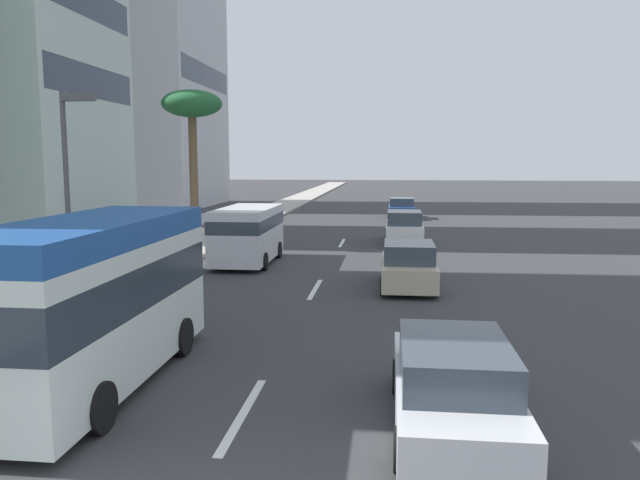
# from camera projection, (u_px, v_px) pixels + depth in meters

# --- Properties ---
(ground_plane) EXTENTS (198.00, 198.00, 0.00)m
(ground_plane) POSITION_uv_depth(u_px,v_px,m) (348.00, 232.00, 37.14)
(ground_plane) COLOR #38383A
(sidewalk_right) EXTENTS (162.00, 3.28, 0.15)m
(sidewalk_right) POSITION_uv_depth(u_px,v_px,m) (228.00, 229.00, 37.96)
(sidewalk_right) COLOR #B2ADA3
(sidewalk_right) RESTS_ON ground_plane
(lane_stripe_near) EXTENTS (3.20, 0.16, 0.01)m
(lane_stripe_near) POSITION_uv_depth(u_px,v_px,m) (243.00, 414.00, 10.53)
(lane_stripe_near) COLOR silver
(lane_stripe_near) RESTS_ON ground_plane
(lane_stripe_mid) EXTENTS (3.20, 0.16, 0.01)m
(lane_stripe_mid) POSITION_uv_depth(u_px,v_px,m) (315.00, 289.00, 20.70)
(lane_stripe_mid) COLOR silver
(lane_stripe_mid) RESTS_ON ground_plane
(lane_stripe_far) EXTENTS (3.20, 0.16, 0.01)m
(lane_stripe_far) POSITION_uv_depth(u_px,v_px,m) (342.00, 243.00, 32.24)
(lane_stripe_far) COLOR silver
(lane_stripe_far) RESTS_ON ground_plane
(car_lead) EXTENTS (4.12, 1.87, 1.58)m
(car_lead) POSITION_uv_depth(u_px,v_px,m) (409.00, 266.00, 20.83)
(car_lead) COLOR beige
(car_lead) RESTS_ON ground_plane
(minibus_second) EXTENTS (6.87, 2.40, 3.23)m
(minibus_second) POSITION_uv_depth(u_px,v_px,m) (91.00, 296.00, 11.66)
(minibus_second) COLOR silver
(minibus_second) RESTS_ON ground_plane
(van_third) EXTENTS (5.29, 2.23, 2.36)m
(van_third) POSITION_uv_depth(u_px,v_px,m) (248.00, 231.00, 25.75)
(van_third) COLOR silver
(van_third) RESTS_ON ground_plane
(car_fourth) EXTENTS (4.13, 1.96, 1.54)m
(car_fourth) POSITION_uv_depth(u_px,v_px,m) (401.00, 209.00, 45.98)
(car_fourth) COLOR #1E478C
(car_fourth) RESTS_ON ground_plane
(car_fifth) EXTENTS (4.73, 1.89, 1.54)m
(car_fifth) POSITION_uv_depth(u_px,v_px,m) (453.00, 387.00, 9.78)
(car_fifth) COLOR silver
(car_fifth) RESTS_ON ground_plane
(car_sixth) EXTENTS (4.45, 1.96, 1.69)m
(car_sixth) POSITION_uv_depth(u_px,v_px,m) (404.00, 228.00, 32.30)
(car_sixth) COLOR white
(car_sixth) RESTS_ON ground_plane
(pedestrian_near_lamp) EXTENTS (0.30, 0.36, 1.71)m
(pedestrian_near_lamp) POSITION_uv_depth(u_px,v_px,m) (16.00, 274.00, 17.50)
(pedestrian_near_lamp) COLOR beige
(pedestrian_near_lamp) RESTS_ON sidewalk_right
(pedestrian_mid_block) EXTENTS (0.39, 0.37, 1.65)m
(pedestrian_mid_block) POSITION_uv_depth(u_px,v_px,m) (134.00, 242.00, 24.63)
(pedestrian_mid_block) COLOR beige
(pedestrian_mid_block) RESTS_ON sidewalk_right
(palm_tree) EXTENTS (2.98, 2.98, 7.64)m
(palm_tree) POSITION_uv_depth(u_px,v_px,m) (192.00, 110.00, 30.30)
(palm_tree) COLOR brown
(palm_tree) RESTS_ON sidewalk_right
(street_lamp) EXTENTS (0.24, 0.97, 5.99)m
(street_lamp) POSITION_uv_depth(u_px,v_px,m) (70.00, 176.00, 16.49)
(street_lamp) COLOR #4C4C51
(street_lamp) RESTS_ON sidewalk_right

